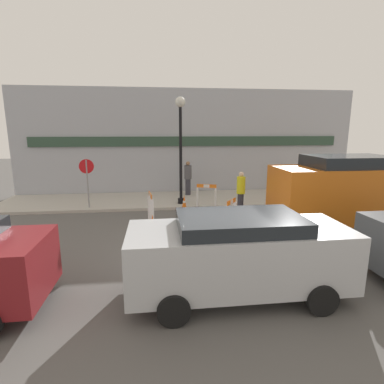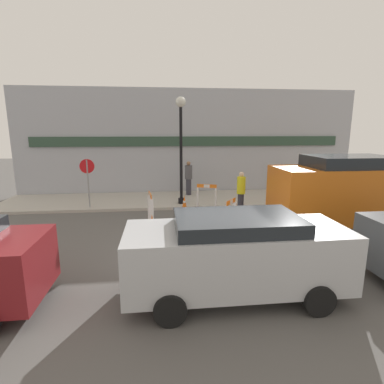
# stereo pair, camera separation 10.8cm
# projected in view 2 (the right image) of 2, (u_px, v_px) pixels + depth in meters

# --- Properties ---
(ground_plane) EXTENTS (60.00, 60.00, 0.00)m
(ground_plane) POSITION_uv_depth(u_px,v_px,m) (219.00, 250.00, 8.67)
(ground_plane) COLOR #565451
(sidewalk_slab) EXTENTS (18.00, 3.42, 0.12)m
(sidewalk_slab) POSITION_uv_depth(u_px,v_px,m) (194.00, 199.00, 14.70)
(sidewalk_slab) COLOR #ADA89E
(sidewalk_slab) RESTS_ON ground_plane
(storefront_facade) EXTENTS (18.00, 0.22, 5.50)m
(storefront_facade) POSITION_uv_depth(u_px,v_px,m) (190.00, 142.00, 15.88)
(storefront_facade) COLOR #A3A8B2
(storefront_facade) RESTS_ON ground_plane
(streetlamp_post) EXTENTS (0.44, 0.44, 4.65)m
(streetlamp_post) POSITION_uv_depth(u_px,v_px,m) (181.00, 136.00, 12.97)
(streetlamp_post) COLOR black
(streetlamp_post) RESTS_ON sidewalk_slab
(stop_sign) EXTENTS (0.60, 0.10, 2.08)m
(stop_sign) POSITION_uv_depth(u_px,v_px,m) (88.00, 175.00, 12.61)
(stop_sign) COLOR gray
(stop_sign) RESTS_ON sidewalk_slab
(barricade_0) EXTENTS (0.24, 0.82, 1.15)m
(barricade_0) POSITION_uv_depth(u_px,v_px,m) (150.00, 207.00, 11.00)
(barricade_0) COLOR white
(barricade_0) RESTS_ON ground_plane
(barricade_1) EXTENTS (0.55, 0.68, 1.04)m
(barricade_1) POSITION_uv_depth(u_px,v_px,m) (231.00, 213.00, 10.41)
(barricade_1) COLOR white
(barricade_1) RESTS_ON ground_plane
(barricade_2) EXTENTS (0.84, 0.39, 1.13)m
(barricade_2) POSITION_uv_depth(u_px,v_px,m) (207.00, 196.00, 12.81)
(barricade_2) COLOR white
(barricade_2) RESTS_ON ground_plane
(traffic_cone_0) EXTENTS (0.30, 0.30, 0.73)m
(traffic_cone_0) POSITION_uv_depth(u_px,v_px,m) (200.00, 225.00, 9.82)
(traffic_cone_0) COLOR black
(traffic_cone_0) RESTS_ON ground_plane
(traffic_cone_1) EXTENTS (0.30, 0.30, 0.59)m
(traffic_cone_1) POSITION_uv_depth(u_px,v_px,m) (152.00, 223.00, 10.17)
(traffic_cone_1) COLOR black
(traffic_cone_1) RESTS_ON ground_plane
(traffic_cone_2) EXTENTS (0.30, 0.30, 0.64)m
(traffic_cone_2) POSITION_uv_depth(u_px,v_px,m) (245.00, 215.00, 11.03)
(traffic_cone_2) COLOR black
(traffic_cone_2) RESTS_ON ground_plane
(traffic_cone_3) EXTENTS (0.30, 0.30, 0.67)m
(traffic_cone_3) POSITION_uv_depth(u_px,v_px,m) (184.00, 203.00, 12.81)
(traffic_cone_3) COLOR black
(traffic_cone_3) RESTS_ON ground_plane
(traffic_cone_4) EXTENTS (0.30, 0.30, 0.65)m
(traffic_cone_4) POSITION_uv_depth(u_px,v_px,m) (236.00, 210.00, 11.71)
(traffic_cone_4) COLOR black
(traffic_cone_4) RESTS_ON ground_plane
(traffic_cone_5) EXTENTS (0.30, 0.30, 0.74)m
(traffic_cone_5) POSITION_uv_depth(u_px,v_px,m) (179.00, 222.00, 10.10)
(traffic_cone_5) COLOR black
(traffic_cone_5) RESTS_ON ground_plane
(person_worker) EXTENTS (0.45, 0.45, 1.73)m
(person_worker) POSITION_uv_depth(u_px,v_px,m) (241.00, 191.00, 12.27)
(person_worker) COLOR #33333D
(person_worker) RESTS_ON ground_plane
(person_pedestrian) EXTENTS (0.42, 0.42, 1.72)m
(person_pedestrian) POSITION_uv_depth(u_px,v_px,m) (189.00, 177.00, 15.20)
(person_pedestrian) COLOR #33333D
(person_pedestrian) RESTS_ON sidewalk_slab
(parked_car_1) EXTENTS (4.46, 1.86, 1.74)m
(parked_car_1) POSITION_uv_depth(u_px,v_px,m) (236.00, 252.00, 6.08)
(parked_car_1) COLOR #B7BABF
(parked_car_1) RESTS_ON ground_plane
(work_van) EXTENTS (5.01, 2.19, 2.54)m
(work_van) POSITION_uv_depth(u_px,v_px,m) (347.00, 189.00, 10.37)
(work_van) COLOR #D16619
(work_van) RESTS_ON ground_plane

